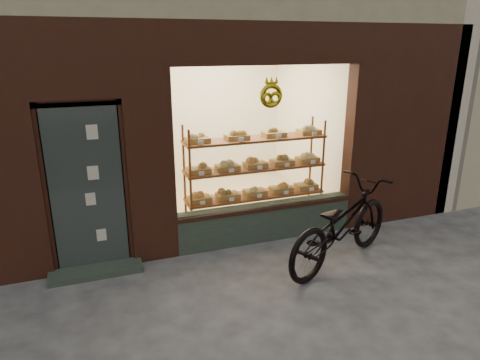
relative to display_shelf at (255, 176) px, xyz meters
name	(u,v)px	position (x,y,z in m)	size (l,w,h in m)	color
ground	(306,328)	(-0.45, -2.55, -0.86)	(90.00, 90.00, 0.00)	#3A3A3A
display_shelf	(255,176)	(0.00, 0.00, 0.00)	(2.20, 0.45, 1.70)	brown
bicycle	(341,224)	(0.63, -1.45, -0.30)	(0.74, 2.12, 1.12)	black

